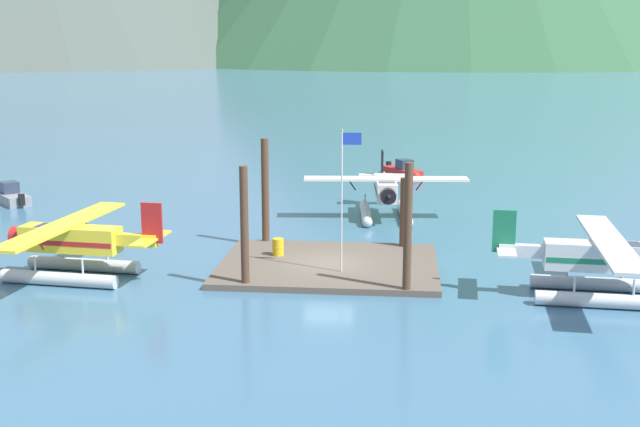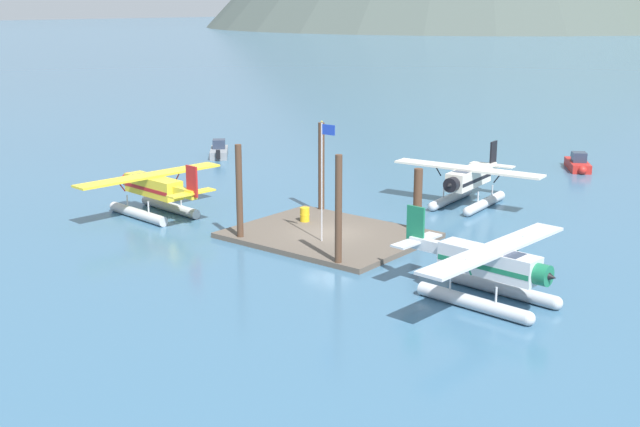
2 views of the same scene
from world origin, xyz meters
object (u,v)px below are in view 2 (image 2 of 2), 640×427
object	(u,v)px
seaplane_cream_bow_right	(468,183)
seaplane_silver_stbd_aft	(489,270)
flagpole	(323,169)
boat_grey_open_west	(219,151)
seaplane_yellow_port_aft	(153,191)
fuel_drum	(305,214)
boat_red_open_north	(578,164)

from	to	relation	value
seaplane_cream_bow_right	seaplane_silver_stbd_aft	bearing A→B (deg)	-58.56
flagpole	boat_grey_open_west	bearing A→B (deg)	147.02
seaplane_cream_bow_right	boat_grey_open_west	bearing A→B (deg)	174.86
flagpole	seaplane_yellow_port_aft	distance (m)	13.33
flagpole	seaplane_silver_stbd_aft	world-z (taller)	flagpole
fuel_drum	boat_red_open_north	size ratio (longest dim) A/B	0.20
flagpole	fuel_drum	distance (m)	5.84
seaplane_yellow_port_aft	seaplane_cream_bow_right	world-z (taller)	same
seaplane_silver_stbd_aft	seaplane_cream_bow_right	bearing A→B (deg)	121.44
boat_grey_open_west	fuel_drum	bearing A→B (deg)	-32.30
seaplane_cream_bow_right	boat_grey_open_west	size ratio (longest dim) A/B	2.57
seaplane_yellow_port_aft	boat_red_open_north	size ratio (longest dim) A/B	2.40
flagpole	boat_grey_open_west	world-z (taller)	flagpole
seaplane_yellow_port_aft	seaplane_silver_stbd_aft	distance (m)	24.33
seaplane_cream_bow_right	seaplane_silver_stbd_aft	world-z (taller)	same
seaplane_yellow_port_aft	boat_grey_open_west	size ratio (longest dim) A/B	2.57
flagpole	boat_red_open_north	distance (m)	30.67
seaplane_yellow_port_aft	boat_red_open_north	xyz separation A→B (m)	(15.84, 31.66, -1.09)
seaplane_yellow_port_aft	seaplane_silver_stbd_aft	bearing A→B (deg)	-1.88
flagpole	boat_grey_open_west	size ratio (longest dim) A/B	1.68
fuel_drum	boat_red_open_north	bearing A→B (deg)	76.76
flagpole	seaplane_yellow_port_aft	xyz separation A→B (m)	(-12.93, -1.39, -2.92)
seaplane_yellow_port_aft	seaplane_silver_stbd_aft	world-z (taller)	same
fuel_drum	seaplane_cream_bow_right	bearing A→B (deg)	64.26
seaplane_silver_stbd_aft	seaplane_yellow_port_aft	bearing A→B (deg)	178.12
fuel_drum	boat_grey_open_west	world-z (taller)	boat_grey_open_west
fuel_drum	boat_grey_open_west	xyz separation A→B (m)	(-21.12, 13.35, -0.25)
boat_grey_open_west	seaplane_silver_stbd_aft	bearing A→B (deg)	-26.78
fuel_drum	seaplane_silver_stbd_aft	bearing A→B (deg)	-18.00
flagpole	seaplane_silver_stbd_aft	bearing A→B (deg)	-10.87
seaplane_yellow_port_aft	boat_red_open_north	bearing A→B (deg)	63.43
flagpole	boat_red_open_north	size ratio (longest dim) A/B	1.57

